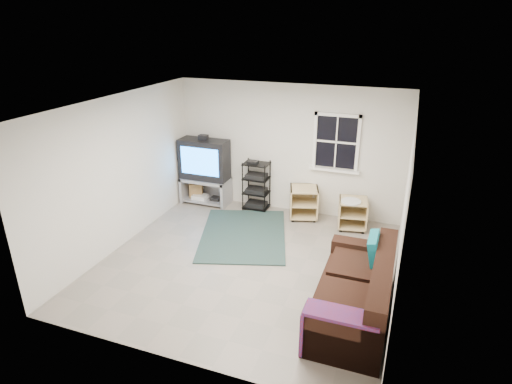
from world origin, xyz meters
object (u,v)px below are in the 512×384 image
at_px(sofa, 357,294).
at_px(tv_unit, 205,166).
at_px(side_table_right, 352,211).
at_px(av_rack, 256,189).
at_px(side_table_left, 304,201).

bearing_deg(sofa, tv_unit, 142.40).
xyz_separation_m(tv_unit, side_table_right, (3.15, -0.11, -0.49)).
xyz_separation_m(av_rack, sofa, (2.45, -2.83, -0.12)).
distance_m(av_rack, side_table_left, 1.03).
bearing_deg(tv_unit, side_table_right, -2.04).
bearing_deg(av_rack, sofa, -49.09).
xyz_separation_m(tv_unit, av_rack, (1.13, 0.07, -0.38)).
bearing_deg(sofa, av_rack, 130.91).
relative_size(tv_unit, av_rack, 1.45).
bearing_deg(side_table_right, sofa, -80.51).
height_order(side_table_left, sofa, sofa).
bearing_deg(tv_unit, av_rack, 3.52).
distance_m(side_table_left, sofa, 3.14).
relative_size(av_rack, sofa, 0.50).
xyz_separation_m(side_table_left, side_table_right, (0.99, -0.14, -0.00)).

